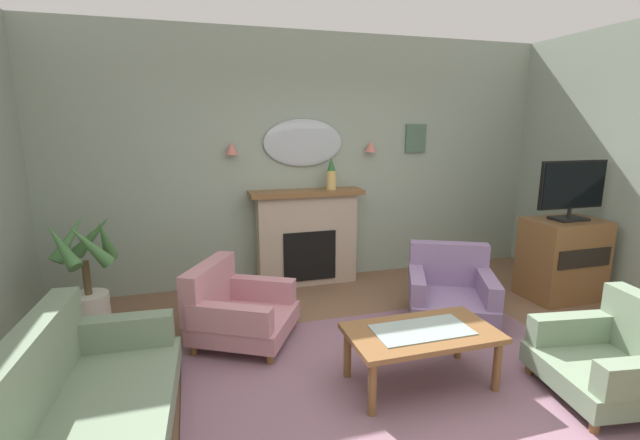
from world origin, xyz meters
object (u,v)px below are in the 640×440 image
(armchair_beside_couch, at_px, (235,308))
(tv_cabinet, at_px, (562,259))
(mantel_vase_left, at_px, (331,175))
(wall_sconce_left, at_px, (232,148))
(floral_couch, at_px, (74,408))
(armchair_in_corner, at_px, (450,288))
(potted_plant_tall_palm, at_px, (87,273))
(tv_flatscreen, at_px, (572,189))
(wall_sconce_right, at_px, (371,146))
(fireplace, at_px, (307,238))
(framed_picture, at_px, (416,138))
(armchair_by_coffee_table, at_px, (619,357))
(wall_mirror, at_px, (303,143))
(coffee_table, at_px, (421,337))

(armchair_beside_couch, relative_size, tv_cabinet, 1.23)
(mantel_vase_left, bearing_deg, wall_sconce_left, 174.04)
(wall_sconce_left, height_order, floral_couch, wall_sconce_left)
(armchair_in_corner, distance_m, potted_plant_tall_palm, 3.57)
(armchair_beside_couch, height_order, tv_flatscreen, tv_flatscreen)
(armchair_in_corner, xyz_separation_m, potted_plant_tall_palm, (-3.46, 0.83, 0.22))
(floral_couch, height_order, tv_flatscreen, tv_flatscreen)
(armchair_in_corner, xyz_separation_m, tv_cabinet, (1.49, 0.09, 0.15))
(wall_sconce_right, bearing_deg, floral_couch, -138.80)
(wall_sconce_left, bearing_deg, tv_cabinet, -21.26)
(fireplace, distance_m, tv_cabinet, 2.92)
(tv_cabinet, bearing_deg, wall_sconce_right, 142.72)
(wall_sconce_right, distance_m, armchair_beside_couch, 2.66)
(mantel_vase_left, relative_size, framed_picture, 1.07)
(mantel_vase_left, height_order, armchair_by_coffee_table, mantel_vase_left)
(wall_mirror, height_order, armchair_beside_couch, wall_mirror)
(framed_picture, bearing_deg, fireplace, -174.23)
(armchair_in_corner, bearing_deg, mantel_vase_left, 122.31)
(mantel_vase_left, distance_m, armchair_by_coffee_table, 3.27)
(framed_picture, height_order, floral_couch, framed_picture)
(mantel_vase_left, relative_size, wall_mirror, 0.40)
(wall_mirror, bearing_deg, wall_sconce_left, -176.63)
(armchair_in_corner, height_order, tv_flatscreen, tv_flatscreen)
(tv_cabinet, relative_size, potted_plant_tall_palm, 0.82)
(armchair_by_coffee_table, height_order, potted_plant_tall_palm, potted_plant_tall_palm)
(wall_sconce_right, height_order, framed_picture, framed_picture)
(mantel_vase_left, relative_size, armchair_beside_couch, 0.35)
(fireplace, xyz_separation_m, floral_couch, (-2.04, -2.44, -0.25))
(floral_couch, relative_size, tv_flatscreen, 2.09)
(framed_picture, xyz_separation_m, floral_couch, (-3.54, -2.59, -1.43))
(wall_sconce_left, relative_size, armchair_beside_couch, 0.13)
(wall_mirror, height_order, tv_flatscreen, wall_mirror)
(wall_sconce_left, relative_size, tv_cabinet, 0.16)
(wall_sconce_left, xyz_separation_m, armchair_beside_couch, (-0.15, -1.34, -1.35))
(tv_cabinet, relative_size, tv_flatscreen, 1.07)
(floral_couch, bearing_deg, coffee_table, 2.09)
(wall_sconce_left, distance_m, tv_cabinet, 3.92)
(framed_picture, height_order, armchair_beside_couch, framed_picture)
(armchair_by_coffee_table, bearing_deg, potted_plant_tall_palm, 148.51)
(floral_couch, height_order, armchair_by_coffee_table, floral_couch)
(wall_mirror, bearing_deg, floral_couch, -128.34)
(wall_sconce_left, xyz_separation_m, tv_flatscreen, (3.48, -1.37, -0.41))
(wall_mirror, distance_m, tv_cabinet, 3.23)
(fireplace, bearing_deg, armchair_beside_couch, -128.61)
(wall_sconce_right, relative_size, framed_picture, 0.39)
(wall_sconce_left, height_order, potted_plant_tall_palm, wall_sconce_left)
(wall_sconce_left, distance_m, armchair_beside_couch, 1.91)
(mantel_vase_left, height_order, wall_sconce_left, wall_sconce_left)
(wall_sconce_right, height_order, floral_couch, wall_sconce_right)
(framed_picture, relative_size, armchair_by_coffee_table, 0.39)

